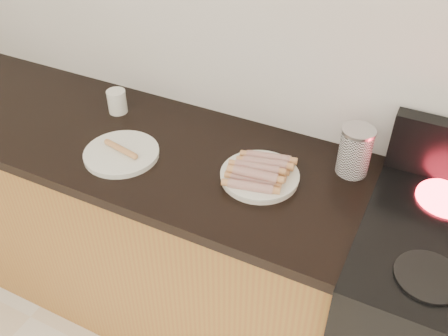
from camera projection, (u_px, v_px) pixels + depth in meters
The scene contains 11 objects.
wall_back at pixel (288, 26), 1.62m from camera, with size 4.00×0.04×2.60m, color silver.
cabinet_base at pixel (98, 213), 2.19m from camera, with size 2.20×0.59×0.86m, color brown.
counter_slab at pixel (79, 127), 1.91m from camera, with size 2.20×0.62×0.04m, color black.
burner_near_left at pixel (429, 277), 1.30m from camera, with size 0.18×0.18×0.01m, color black.
burner_far_left at pixel (446, 198), 1.54m from camera, with size 0.18×0.18×0.01m, color #FF1E2D.
main_plate at pixel (260, 177), 1.63m from camera, with size 0.26×0.26×0.02m, color white.
side_plate at pixel (122, 154), 1.73m from camera, with size 0.26×0.26×0.02m, color white.
hotdog_pile at pixel (260, 169), 1.61m from camera, with size 0.15×0.22×0.06m.
plain_sausages at pixel (121, 149), 1.72m from camera, with size 0.14×0.05×0.02m.
canister at pixel (355, 151), 1.62m from camera, with size 0.11×0.11×0.17m.
mug at pixel (117, 101), 1.93m from camera, with size 0.07×0.07×0.09m, color white.
Camera 1 is at (0.50, 0.52, 1.95)m, focal length 40.00 mm.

